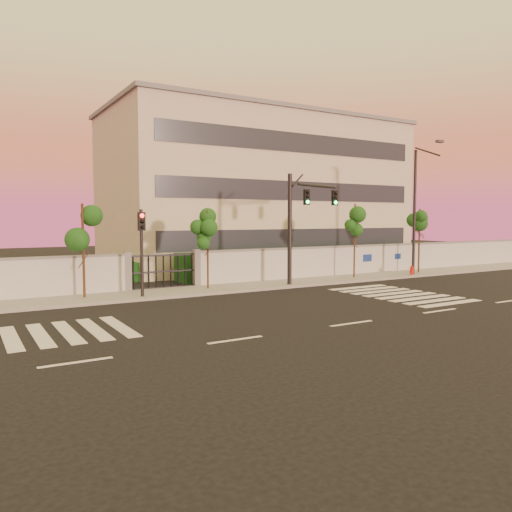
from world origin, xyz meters
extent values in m
plane|color=black|center=(0.00, 0.00, 0.00)|extent=(120.00, 120.00, 0.00)
cube|color=gray|center=(0.00, 10.50, 0.07)|extent=(60.00, 3.00, 0.15)
cube|color=#B2B4B9|center=(14.50, 12.00, 1.00)|extent=(31.00, 0.30, 2.00)
cube|color=slate|center=(14.50, 12.00, 2.06)|extent=(31.00, 0.36, 0.12)
cube|color=slate|center=(-5.00, 12.00, 1.10)|extent=(0.35, 0.35, 2.20)
cube|color=slate|center=(-1.00, 12.00, 1.10)|extent=(0.35, 0.35, 2.20)
cube|color=#10350F|center=(9.00, 14.50, 0.90)|extent=(20.00, 2.00, 1.80)
cube|color=#10350F|center=(-3.00, 17.00, 0.60)|extent=(6.00, 1.50, 1.20)
cube|color=beige|center=(9.00, 22.00, 6.00)|extent=(24.00, 12.00, 12.00)
cube|color=#262D38|center=(9.00, 15.98, 2.50)|extent=(22.00, 0.08, 1.40)
cube|color=#262D38|center=(9.00, 15.98, 6.00)|extent=(22.00, 0.08, 1.40)
cube|color=#262D38|center=(9.00, 15.98, 9.50)|extent=(22.00, 0.08, 1.40)
cube|color=slate|center=(9.00, 22.00, 12.10)|extent=(24.40, 12.40, 0.30)
cube|color=silver|center=(-11.30, 4.00, 0.01)|extent=(0.50, 4.00, 0.02)
cube|color=silver|center=(-10.40, 4.00, 0.01)|extent=(0.50, 4.00, 0.02)
cube|color=silver|center=(-9.50, 4.00, 0.01)|extent=(0.50, 4.00, 0.02)
cube|color=silver|center=(-8.60, 4.00, 0.01)|extent=(0.50, 4.00, 0.02)
cube|color=silver|center=(-7.70, 4.00, 0.01)|extent=(0.50, 4.00, 0.02)
cube|color=silver|center=(7.00, 1.00, 0.01)|extent=(4.00, 0.50, 0.02)
cube|color=silver|center=(7.00, 1.90, 0.01)|extent=(4.00, 0.50, 0.02)
cube|color=silver|center=(7.00, 2.80, 0.01)|extent=(4.00, 0.50, 0.02)
cube|color=silver|center=(7.00, 3.70, 0.01)|extent=(4.00, 0.50, 0.02)
cube|color=silver|center=(7.00, 4.60, 0.01)|extent=(4.00, 0.50, 0.02)
cube|color=silver|center=(7.00, 5.50, 0.01)|extent=(4.00, 0.50, 0.02)
cube|color=silver|center=(7.00, 6.40, 0.01)|extent=(4.00, 0.50, 0.02)
cube|color=silver|center=(7.00, 7.30, 0.01)|extent=(4.00, 0.50, 0.02)
cube|color=silver|center=(-10.00, 0.00, 0.01)|extent=(2.00, 0.15, 0.01)
cube|color=silver|center=(-5.00, 0.00, 0.01)|extent=(2.00, 0.15, 0.01)
cube|color=silver|center=(0.00, 0.00, 0.01)|extent=(2.00, 0.15, 0.01)
cube|color=silver|center=(5.00, 0.00, 0.01)|extent=(2.00, 0.15, 0.01)
cube|color=silver|center=(10.00, 0.00, 0.01)|extent=(2.00, 0.15, 0.01)
cylinder|color=#382314|center=(-7.51, 10.70, 2.34)|extent=(0.12, 0.12, 4.69)
sphere|color=#173F12|center=(-7.51, 10.70, 3.75)|extent=(1.14, 1.14, 1.14)
sphere|color=#173F12|center=(-7.15, 10.90, 3.05)|extent=(0.87, 0.87, 0.87)
sphere|color=#173F12|center=(-7.83, 10.54, 3.28)|extent=(0.83, 0.83, 0.83)
cylinder|color=#382314|center=(-1.00, 10.52, 2.19)|extent=(0.11, 0.11, 4.38)
sphere|color=#173F12|center=(-1.00, 10.52, 3.50)|extent=(0.97, 0.97, 0.97)
sphere|color=#173F12|center=(-0.69, 10.69, 2.85)|extent=(0.74, 0.74, 0.74)
sphere|color=#173F12|center=(-1.26, 10.38, 3.07)|extent=(0.71, 0.71, 0.71)
cylinder|color=#382314|center=(9.36, 10.26, 2.46)|extent=(0.11, 0.11, 4.91)
sphere|color=#173F12|center=(9.36, 10.26, 3.93)|extent=(1.00, 1.00, 1.00)
sphere|color=#173F12|center=(9.67, 10.44, 3.19)|extent=(0.76, 0.76, 0.76)
sphere|color=#173F12|center=(9.08, 10.12, 3.44)|extent=(0.73, 0.73, 0.73)
cylinder|color=#382314|center=(15.34, 10.18, 2.32)|extent=(0.12, 0.12, 4.64)
sphere|color=#173F12|center=(15.34, 10.18, 3.71)|extent=(1.06, 1.06, 1.06)
sphere|color=#173F12|center=(15.67, 10.38, 3.02)|extent=(0.81, 0.81, 0.81)
sphere|color=#173F12|center=(15.05, 10.04, 3.25)|extent=(0.77, 0.77, 0.77)
cylinder|color=black|center=(3.80, 9.60, 3.27)|extent=(0.25, 0.25, 6.54)
cylinder|color=black|center=(5.80, 9.60, 5.90)|extent=(3.84, 1.49, 0.17)
cube|color=black|center=(4.96, 9.55, 5.22)|extent=(0.37, 0.19, 0.95)
sphere|color=#0CF259|center=(4.96, 9.44, 4.92)|extent=(0.21, 0.21, 0.21)
cube|color=black|center=(7.07, 9.55, 5.22)|extent=(0.37, 0.19, 0.95)
sphere|color=#0CF259|center=(7.07, 9.44, 4.92)|extent=(0.21, 0.21, 0.21)
cylinder|color=black|center=(-4.98, 9.60, 2.21)|extent=(0.16, 0.16, 4.42)
cube|color=black|center=(-4.98, 9.55, 3.83)|extent=(0.34, 0.18, 0.88)
sphere|color=red|center=(-4.98, 9.44, 4.10)|extent=(0.20, 0.20, 0.20)
cylinder|color=black|center=(14.03, 9.52, 4.28)|extent=(0.19, 0.19, 8.57)
cylinder|color=black|center=(14.03, 8.56, 8.35)|extent=(0.11, 2.05, 0.83)
cube|color=#3F3F44|center=(14.03, 7.59, 8.89)|extent=(0.54, 0.27, 0.16)
cylinder|color=red|center=(13.78, 9.41, 0.26)|extent=(0.23, 0.23, 0.52)
cylinder|color=red|center=(13.78, 9.41, 0.58)|extent=(0.29, 0.29, 0.10)
sphere|color=red|center=(13.78, 9.41, 0.69)|extent=(0.19, 0.19, 0.19)
cylinder|color=red|center=(13.78, 9.41, 0.37)|extent=(0.31, 0.19, 0.10)
camera|label=1|loc=(-12.65, -14.13, 3.97)|focal=35.00mm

